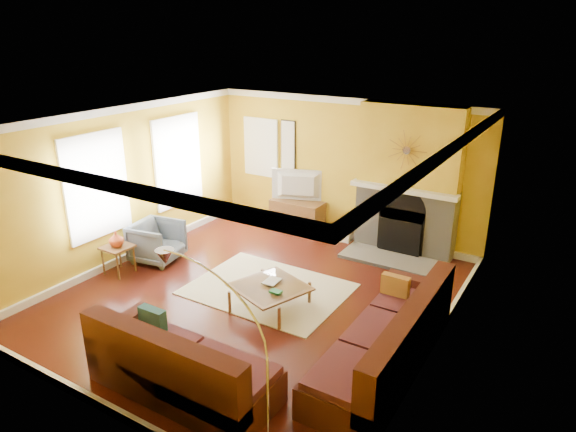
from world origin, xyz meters
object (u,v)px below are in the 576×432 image
Objects in this scene: side_table at (119,260)px; media_console at (297,215)px; armchair at (157,242)px; arc_lamp at (221,358)px; sectional_sofa at (285,318)px; coffee_table at (270,297)px.

media_console is at bearing 65.44° from side_table.
arc_lamp is (3.64, -2.74, 0.61)m from armchair.
coffee_table is (-0.71, 0.75, -0.26)m from sectional_sofa.
armchair is (-1.32, -2.63, 0.06)m from media_console.
side_table is at bearing -172.81° from coffee_table.
sectional_sofa is 1.07m from coffee_table.
sectional_sofa is 7.06× the size of side_table.
arc_lamp reaches higher than armchair.
armchair is at bearing 161.79° from sectional_sofa.
armchair reaches higher than media_console.
armchair is 0.41× the size of arc_lamp.
side_table is (-3.52, 0.39, -0.20)m from sectional_sofa.
side_table is at bearing 151.96° from arc_lamp.
coffee_table is 1.92× the size of side_table.
arc_lamp is at bearing -79.27° from sectional_sofa.
media_console reaches higher than coffee_table.
media_console is at bearing 113.33° from coffee_table.
media_console is (-1.28, 2.98, 0.11)m from coffee_table.
sectional_sofa is 4.23m from media_console.
armchair is 0.74m from side_table.
coffee_table is at bearing 113.20° from arc_lamp.
media_console reaches higher than side_table.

